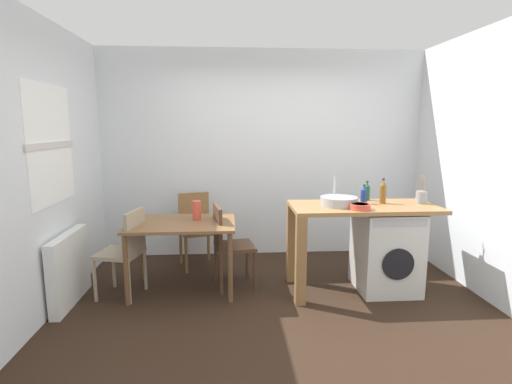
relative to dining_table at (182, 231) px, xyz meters
name	(u,v)px	position (x,y,z in m)	size (l,w,h in m)	color
ground_plane	(278,310)	(0.95, -0.54, -0.64)	(5.46, 5.46, 0.00)	black
wall_back	(263,154)	(0.95, 1.21, 0.71)	(4.60, 0.10, 2.70)	silver
wall_window_side	(30,170)	(-1.20, -0.54, 0.71)	(0.12, 3.80, 2.70)	silver
wall_counter_side	(510,167)	(3.10, -0.54, 0.71)	(0.10, 3.80, 2.70)	silver
radiator	(69,269)	(-1.07, -0.24, -0.29)	(0.10, 0.80, 0.70)	white
dining_table	(182,231)	(0.00, 0.00, 0.00)	(1.10, 0.76, 0.74)	brown
chair_person_seat	(126,248)	(-0.55, -0.12, -0.14)	(0.48, 0.48, 0.90)	gray
chair_opposite	(228,242)	(0.48, 0.04, -0.14)	(0.47, 0.47, 0.90)	#4C3323
chair_spare_by_wall	(196,225)	(0.08, 0.77, -0.14)	(0.50, 0.50, 0.90)	olive
kitchen_counter	(343,220)	(1.67, -0.13, 0.12)	(1.50, 0.68, 0.92)	#9E7042
washing_machine	(386,250)	(2.14, -0.13, -0.21)	(0.60, 0.61, 0.86)	silver
sink_basin	(339,201)	(1.62, -0.13, 0.32)	(0.38, 0.38, 0.09)	#9EA0A5
tap	(335,189)	(1.62, 0.05, 0.42)	(0.02, 0.02, 0.28)	#B2B2B7
bottle_tall_green	(364,195)	(1.90, -0.04, 0.37)	(0.07, 0.07, 0.20)	navy
bottle_squat_brown	(367,192)	(2.00, 0.14, 0.37)	(0.06, 0.06, 0.21)	#19592D
bottle_clear_small	(383,192)	(2.11, -0.05, 0.40)	(0.07, 0.07, 0.27)	brown
mixing_bowl	(360,206)	(1.77, -0.33, 0.31)	(0.21, 0.21, 0.06)	#D84C38
utensil_crock	(421,197)	(2.51, -0.08, 0.35)	(0.11, 0.11, 0.30)	gray
vase	(197,210)	(0.15, 0.10, 0.20)	(0.09, 0.09, 0.20)	#D84C38
scissors	(362,207)	(1.83, -0.23, 0.28)	(0.15, 0.06, 0.01)	#B2B2B7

